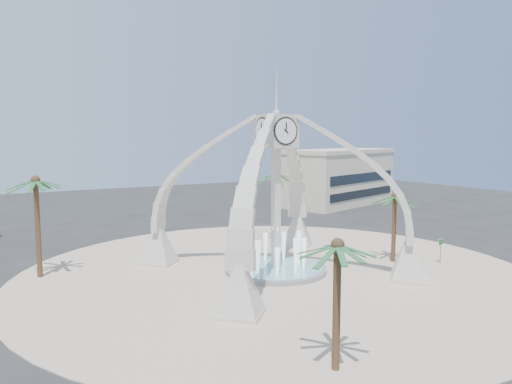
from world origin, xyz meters
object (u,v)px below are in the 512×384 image
palm_east (395,197)px  palm_south (338,247)px  palm_west (36,182)px  fountain (276,269)px  street_sign (441,245)px  palm_north (277,175)px  clock_tower (276,190)px

palm_east → palm_south: (-16.95, -12.92, 0.16)m
palm_west → palm_east: bearing=-21.1°
fountain → palm_west: (-16.20, 7.85, 7.00)m
palm_east → street_sign: 5.55m
palm_east → palm_west: (-26.54, 10.23, 1.67)m
palm_north → street_sign: 16.57m
fountain → palm_south: palm_south is taller
palm_west → palm_north: palm_west is taller
clock_tower → palm_north: bearing=56.8°
palm_north → palm_south: 27.34m
clock_tower → palm_east: size_ratio=2.78×
palm_north → palm_south: size_ratio=1.18×
clock_tower → fountain: bearing=90.0°
clock_tower → palm_south: (-6.61, -15.29, -0.72)m
palm_west → palm_south: bearing=-67.5°
palm_north → fountain: bearing=-123.2°
palm_east → street_sign: size_ratio=2.86×
street_sign → fountain: bearing=148.1°
palm_west → palm_north: 22.12m
palm_south → street_sign: 22.80m
palm_west → palm_south: palm_west is taller
palm_east → palm_west: size_ratio=0.78×
palm_west → palm_south: 25.10m
fountain → street_sign: size_ratio=3.55×
fountain → palm_west: 19.31m
palm_east → palm_south: palm_south is taller
palm_south → street_sign: (19.85, 10.41, -4.16)m
fountain → palm_east: (10.34, -2.37, 5.33)m
clock_tower → palm_west: (-16.20, 7.85, 0.80)m
palm_west → street_sign: bearing=-23.4°
palm_north → palm_south: bearing=-117.2°
fountain → clock_tower: bearing=-90.0°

